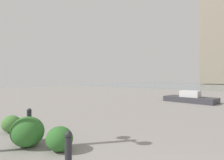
# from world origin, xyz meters

# --- Properties ---
(bollard_near) EXTENTS (0.13, 0.13, 0.82)m
(bollard_near) POSITION_xyz_m (2.28, -0.56, 0.43)
(bollard_near) COLOR #232328
(bollard_near) RESTS_ON ground
(bollard_mid) EXTENTS (0.13, 0.13, 0.89)m
(bollard_mid) POSITION_xyz_m (4.67, -0.98, 0.47)
(bollard_mid) COLOR #232328
(bollard_mid) RESTS_ON ground
(shrub_low) EXTENTS (0.88, 0.79, 0.75)m
(shrub_low) POSITION_xyz_m (4.28, -0.76, 0.37)
(shrub_low) COLOR #2D6628
(shrub_low) RESTS_ON ground
(shrub_round) EXTENTS (0.68, 0.61, 0.58)m
(shrub_round) POSITION_xyz_m (3.41, -1.12, 0.29)
(shrub_round) COLOR #2D6628
(shrub_round) RESTS_ON ground
(shrub_wide) EXTENTS (0.64, 0.57, 0.54)m
(shrub_wide) POSITION_xyz_m (5.87, -0.95, 0.27)
(shrub_wide) COLOR #477F38
(shrub_wide) RESTS_ON ground
(boat) EXTENTS (3.62, 1.93, 0.95)m
(boat) POSITION_xyz_m (3.80, -12.29, 0.21)
(boat) COLOR #333338
(boat) RESTS_ON ground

